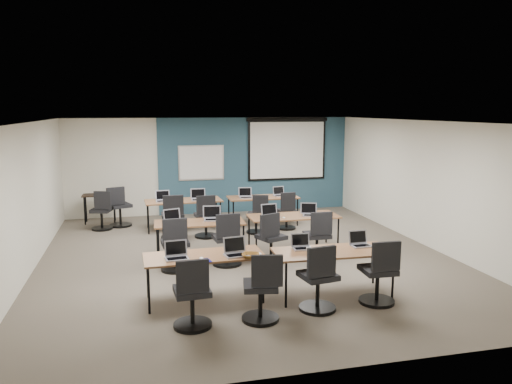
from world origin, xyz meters
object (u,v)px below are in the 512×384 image
object	(u,v)px
training_table_front_right	(333,253)
task_chair_5	(227,243)
utility_table	(99,198)
training_table_back_left	(183,202)
laptop_10	(246,195)
task_chair_3	(379,277)
laptop_4	(172,220)
task_chair_4	(175,249)
training_table_back_right	(263,198)
laptop_7	(310,212)
task_chair_11	(287,214)
task_chair_10	(257,217)
laptop_2	(302,245)
projector_screen	(287,146)
task_chair_6	(271,242)
laptop_8	(163,199)
task_chair_0	(192,299)
laptop_1	(236,251)
spare_chair_b	(102,214)
laptop_3	(360,242)
training_table_front_left	(204,258)
laptop_0	(176,254)
task_chair_8	(173,220)
whiteboard	(201,163)
laptop_6	(270,214)
task_chair_2	(319,283)
laptop_11	(279,194)
spare_chair_a	(119,210)
task_chair_1	(262,293)
task_chair_9	(206,220)
laptop_9	(198,197)
training_table_mid_right	(293,217)
task_chair_7	(318,240)
training_table_mid_left	(200,224)

from	to	relation	value
training_table_front_right	task_chair_5	bearing A→B (deg)	127.79
utility_table	training_table_front_right	bearing A→B (deg)	-56.76
training_table_back_left	laptop_10	bearing A→B (deg)	-3.31
task_chair_3	laptop_4	world-z (taller)	task_chair_3
task_chair_4	training_table_back_right	bearing A→B (deg)	49.15
laptop_7	task_chair_11	bearing A→B (deg)	107.90
laptop_10	task_chair_11	distance (m)	1.16
task_chair_4	task_chair_10	bearing A→B (deg)	44.89
training_table_back_right	laptop_2	xyz separation A→B (m)	(-0.58, -4.76, 0.10)
projector_screen	laptop_10	distance (m)	2.61
task_chair_6	task_chair_11	bearing A→B (deg)	44.56
laptop_8	task_chair_0	bearing A→B (deg)	-93.48
laptop_4	task_chair_5	bearing A→B (deg)	-53.72
training_table_back_left	laptop_4	distance (m)	2.47
laptop_1	spare_chair_b	xyz separation A→B (m)	(-2.30, 5.25, -0.39)
training_table_front_right	task_chair_5	xyz separation A→B (m)	(-1.37, 1.88, -0.26)
laptop_2	laptop_4	world-z (taller)	laptop_4
laptop_3	laptop_10	distance (m)	4.88
training_table_front_left	laptop_10	world-z (taller)	laptop_10
utility_table	laptop_7	bearing A→B (deg)	-38.29
laptop_0	task_chair_8	distance (m)	3.98
whiteboard	training_table_front_right	distance (m)	6.87
laptop_2	laptop_3	world-z (taller)	laptop_3
laptop_2	task_chair_10	distance (m)	3.94
laptop_6	spare_chair_b	world-z (taller)	laptop_6
task_chair_2	laptop_7	world-z (taller)	task_chair_2
task_chair_8	task_chair_11	bearing A→B (deg)	5.67
laptop_0	laptop_4	size ratio (longest dim) A/B	0.98
projector_screen	laptop_2	bearing A→B (deg)	-105.04
laptop_3	task_chair_10	bearing A→B (deg)	99.65
task_chair_8	laptop_11	size ratio (longest dim) A/B	3.38
task_chair_6	training_table_back_right	bearing A→B (deg)	56.42
spare_chair_a	laptop_2	bearing A→B (deg)	-82.56
task_chair_1	laptop_3	xyz separation A→B (m)	(1.88, 0.90, 0.37)
task_chair_0	task_chair_10	size ratio (longest dim) A/B	1.06
task_chair_10	task_chair_11	world-z (taller)	task_chair_10
laptop_4	task_chair_1	bearing A→B (deg)	-91.86
task_chair_3	laptop_8	distance (m)	6.23
task_chair_6	utility_table	bearing A→B (deg)	105.91
task_chair_9	laptop_10	size ratio (longest dim) A/B	3.07
laptop_9	task_chair_10	world-z (taller)	laptop_9
task_chair_0	utility_table	size ratio (longest dim) A/B	1.19
laptop_1	laptop_8	bearing A→B (deg)	90.92
whiteboard	training_table_mid_right	xyz separation A→B (m)	(1.40, -4.07, -0.76)
training_table_back_left	laptop_8	distance (m)	0.51
training_table_back_left	laptop_4	bearing A→B (deg)	-102.74
laptop_6	task_chair_7	xyz separation A→B (m)	(0.74, -0.86, -0.38)
projector_screen	spare_chair_b	distance (m)	5.51
projector_screen	training_table_mid_left	distance (m)	5.34
training_table_front_right	laptop_7	distance (m)	2.64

